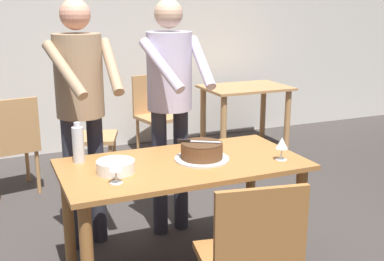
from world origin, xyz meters
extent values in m
cube|color=beige|center=(0.00, 3.04, 1.35)|extent=(10.00, 0.12, 2.70)
cube|color=#9E6633|center=(0.00, 0.00, 0.73)|extent=(1.48, 0.76, 0.03)
cylinder|color=#9E6633|center=(0.66, -0.30, 0.36)|extent=(0.07, 0.07, 0.72)
cylinder|color=#9E6633|center=(-0.66, 0.30, 0.36)|extent=(0.07, 0.07, 0.72)
cylinder|color=#9E6633|center=(0.66, 0.30, 0.36)|extent=(0.07, 0.07, 0.72)
cylinder|color=silver|center=(0.13, 0.00, 0.76)|extent=(0.34, 0.34, 0.01)
cylinder|color=brown|center=(0.13, 0.00, 0.81)|extent=(0.26, 0.26, 0.09)
cylinder|color=#432A18|center=(0.13, 0.00, 0.86)|extent=(0.25, 0.25, 0.01)
cube|color=silver|center=(0.14, -0.01, 0.87)|extent=(0.18, 0.12, 0.00)
cube|color=black|center=(0.03, 0.06, 0.87)|extent=(0.08, 0.06, 0.02)
cylinder|color=white|center=(-0.42, -0.02, 0.76)|extent=(0.22, 0.22, 0.01)
cylinder|color=white|center=(-0.42, -0.02, 0.77)|extent=(0.22, 0.22, 0.01)
cylinder|color=white|center=(-0.42, -0.02, 0.78)|extent=(0.22, 0.22, 0.01)
cylinder|color=white|center=(-0.42, -0.02, 0.79)|extent=(0.22, 0.22, 0.01)
cylinder|color=white|center=(-0.42, -0.02, 0.80)|extent=(0.22, 0.22, 0.01)
cylinder|color=white|center=(-0.42, -0.02, 0.81)|extent=(0.22, 0.22, 0.01)
cylinder|color=white|center=(-0.42, -0.02, 0.81)|extent=(0.22, 0.22, 0.01)
cylinder|color=silver|center=(0.58, -0.20, 0.75)|extent=(0.07, 0.07, 0.00)
cylinder|color=silver|center=(0.58, -0.20, 0.79)|extent=(0.01, 0.01, 0.07)
cone|color=silver|center=(0.58, -0.20, 0.86)|extent=(0.08, 0.08, 0.07)
cylinder|color=silver|center=(-0.46, -0.18, 0.75)|extent=(0.07, 0.07, 0.00)
cylinder|color=silver|center=(-0.46, -0.18, 0.79)|extent=(0.01, 0.01, 0.07)
cone|color=silver|center=(-0.46, -0.18, 0.86)|extent=(0.08, 0.08, 0.07)
cylinder|color=silver|center=(-0.58, 0.25, 0.86)|extent=(0.07, 0.07, 0.22)
cylinder|color=silver|center=(-0.58, 0.25, 0.98)|extent=(0.04, 0.04, 0.03)
cylinder|color=#2D2D38|center=(0.23, 0.61, 0.47)|extent=(0.11, 0.11, 0.95)
cylinder|color=#2D2D38|center=(0.05, 0.59, 0.47)|extent=(0.11, 0.11, 0.95)
cylinder|color=#B7ADC6|center=(0.14, 0.60, 1.23)|extent=(0.32, 0.32, 0.55)
sphere|color=tan|center=(0.14, 0.60, 1.62)|extent=(0.20, 0.20, 0.20)
cylinder|color=#B7ADC6|center=(0.32, 0.44, 1.30)|extent=(0.10, 0.42, 0.34)
cylinder|color=#B7ADC6|center=(0.01, 0.40, 1.30)|extent=(0.21, 0.41, 0.34)
cylinder|color=#2D2D38|center=(-0.40, 0.65, 0.47)|extent=(0.11, 0.11, 0.95)
cylinder|color=#2D2D38|center=(-0.58, 0.61, 0.47)|extent=(0.11, 0.11, 0.95)
cylinder|color=#997A5B|center=(-0.49, 0.63, 1.23)|extent=(0.32, 0.32, 0.55)
sphere|color=tan|center=(-0.49, 0.63, 1.62)|extent=(0.20, 0.20, 0.20)
cylinder|color=#997A5B|center=(-0.30, 0.48, 1.30)|extent=(0.08, 0.42, 0.34)
cylinder|color=#997A5B|center=(-0.61, 0.42, 1.30)|extent=(0.23, 0.41, 0.34)
cube|color=#9E6633|center=(0.06, -0.68, 0.43)|extent=(0.51, 0.51, 0.04)
cube|color=#9E6633|center=(0.02, -0.88, 0.68)|extent=(0.44, 0.11, 0.45)
cube|color=tan|center=(1.75, 2.34, 0.72)|extent=(1.00, 0.70, 0.03)
cylinder|color=tan|center=(1.33, 2.06, 0.35)|extent=(0.07, 0.07, 0.71)
cylinder|color=tan|center=(2.18, 2.06, 0.35)|extent=(0.07, 0.07, 0.71)
cylinder|color=tan|center=(1.33, 2.61, 0.35)|extent=(0.07, 0.07, 0.71)
cylinder|color=tan|center=(2.18, 2.61, 0.35)|extent=(0.07, 0.07, 0.71)
cube|color=tan|center=(-0.92, 1.92, 0.43)|extent=(0.51, 0.51, 0.04)
cylinder|color=tan|center=(-0.77, 2.13, 0.21)|extent=(0.04, 0.04, 0.41)
cylinder|color=tan|center=(-0.71, 1.77, 0.21)|extent=(0.04, 0.04, 0.41)
cube|color=tan|center=(-0.89, 1.71, 0.68)|extent=(0.44, 0.11, 0.45)
cube|color=tan|center=(0.71, 2.45, 0.43)|extent=(0.52, 0.52, 0.04)
cylinder|color=tan|center=(0.92, 2.32, 0.21)|extent=(0.04, 0.04, 0.41)
cylinder|color=tan|center=(0.57, 2.24, 0.21)|extent=(0.04, 0.04, 0.41)
cylinder|color=tan|center=(0.84, 2.67, 0.21)|extent=(0.04, 0.04, 0.41)
cylinder|color=tan|center=(0.49, 2.59, 0.21)|extent=(0.04, 0.04, 0.41)
cube|color=tan|center=(0.66, 2.66, 0.68)|extent=(0.44, 0.12, 0.45)
cube|color=tan|center=(-0.16, 1.92, 0.43)|extent=(0.56, 0.56, 0.04)
cylinder|color=tan|center=(0.07, 2.03, 0.21)|extent=(0.04, 0.04, 0.41)
cylinder|color=tan|center=(-0.05, 1.69, 0.21)|extent=(0.04, 0.04, 0.41)
cylinder|color=tan|center=(-0.27, 2.15, 0.21)|extent=(0.04, 0.04, 0.41)
cylinder|color=tan|center=(-0.40, 1.81, 0.21)|extent=(0.04, 0.04, 0.41)
cube|color=tan|center=(-0.36, 1.99, 0.68)|extent=(0.18, 0.42, 0.45)
camera|label=1|loc=(-1.04, -2.57, 1.68)|focal=44.76mm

